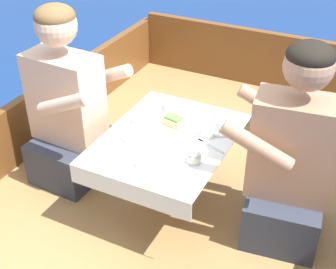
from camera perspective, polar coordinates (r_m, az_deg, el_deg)
ground_plane at (r=2.78m, az=-0.72°, el=-13.00°), size 60.00×60.00×0.00m
boat_deck at (r=2.69m, az=-0.73°, el=-11.11°), size 2.08×3.46×0.26m
gunwale_port at (r=2.99m, az=-18.28°, el=-0.02°), size 0.06×3.46×0.39m
bow_coaming at (r=3.84m, az=10.99°, el=9.12°), size 1.96×0.06×0.45m
cockpit_table at (r=2.42m, az=0.00°, el=-1.28°), size 0.63×0.82×0.43m
person_port at (r=2.67m, az=-12.08°, el=2.77°), size 0.54×0.46×1.04m
person_starboard at (r=2.29m, az=14.71°, el=-3.34°), size 0.56×0.50×1.04m
plate_sandwich at (r=2.49m, az=0.70°, el=1.14°), size 0.18×0.18×0.01m
plate_bread at (r=2.23m, az=-1.42°, el=-3.13°), size 0.21×0.21×0.01m
sandwich at (r=2.47m, az=0.70°, el=1.68°), size 0.12×0.09×0.05m
bowl_port_near at (r=2.63m, az=0.98°, el=3.50°), size 0.13×0.13×0.04m
bowl_starboard_near at (r=2.38m, az=-3.82°, el=-0.07°), size 0.14×0.14×0.04m
coffee_cup_port at (r=2.49m, az=-3.50°, el=1.84°), size 0.09×0.06×0.06m
coffee_cup_starboard at (r=2.41m, az=4.96°, el=0.43°), size 0.10×0.07×0.05m
tin_can at (r=2.21m, az=3.21°, el=-2.81°), size 0.07×0.07×0.05m
utensil_spoon_starboard at (r=2.42m, az=7.74°, el=-0.31°), size 0.16×0.08×0.01m
utensil_spoon_port at (r=2.29m, az=-3.82°, el=-2.20°), size 0.17×0.03×0.01m
utensil_fork_starboard at (r=2.35m, az=4.88°, el=-1.22°), size 0.17×0.08×0.00m
utensil_knife_starboard at (r=2.44m, az=-6.62°, el=0.11°), size 0.10×0.15×0.00m
utensil_knife_port at (r=2.23m, az=-8.65°, el=-3.55°), size 0.14×0.12×0.00m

